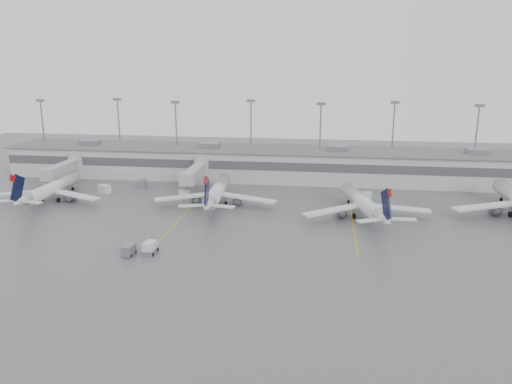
# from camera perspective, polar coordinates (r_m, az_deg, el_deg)

# --- Properties ---
(ground) EXTENTS (260.00, 260.00, 0.00)m
(ground) POSITION_cam_1_polar(r_m,az_deg,el_deg) (81.87, -0.68, -7.73)
(ground) COLOR #545457
(ground) RESTS_ON ground
(terminal) EXTENTS (152.00, 17.00, 9.45)m
(terminal) POSITION_cam_1_polar(r_m,az_deg,el_deg) (135.96, 3.00, 3.26)
(terminal) COLOR #A9A9A4
(terminal) RESTS_ON ground
(light_masts) EXTENTS (142.40, 8.00, 20.60)m
(light_masts) POSITION_cam_1_polar(r_m,az_deg,el_deg) (140.30, 3.25, 6.87)
(light_masts) COLOR gray
(light_masts) RESTS_ON ground
(jet_bridge_left) EXTENTS (4.00, 17.20, 7.00)m
(jet_bridge_left) POSITION_cam_1_polar(r_m,az_deg,el_deg) (140.54, -20.67, 2.57)
(jet_bridge_left) COLOR #9C9EA1
(jet_bridge_left) RESTS_ON ground
(jet_bridge_right) EXTENTS (4.00, 17.20, 7.00)m
(jet_bridge_right) POSITION_cam_1_polar(r_m,az_deg,el_deg) (127.63, -6.71, 2.27)
(jet_bridge_right) COLOR #9C9EA1
(jet_bridge_right) RESTS_ON ground
(stand_markings) EXTENTS (105.25, 40.00, 0.01)m
(stand_markings) POSITION_cam_1_polar(r_m,az_deg,el_deg) (104.24, 1.31, -2.70)
(stand_markings) COLOR gold
(stand_markings) RESTS_ON ground
(jet_far_left) EXTENTS (25.96, 29.06, 9.41)m
(jet_far_left) POSITION_cam_1_polar(r_m,az_deg,el_deg) (123.09, -22.47, 0.31)
(jet_far_left) COLOR silver
(jet_far_left) RESTS_ON ground
(jet_mid_left) EXTENTS (27.12, 30.46, 9.85)m
(jet_mid_left) POSITION_cam_1_polar(r_m,az_deg,el_deg) (111.02, -4.53, -0.00)
(jet_mid_left) COLOR silver
(jet_mid_left) RESTS_ON ground
(jet_mid_right) EXTENTS (25.89, 29.39, 9.69)m
(jet_mid_right) POSITION_cam_1_polar(r_m,az_deg,el_deg) (104.51, 12.21, -1.28)
(jet_mid_right) COLOR silver
(jet_mid_right) RESTS_ON ground
(baggage_tug) EXTENTS (2.16, 3.24, 2.05)m
(baggage_tug) POSITION_cam_1_polar(r_m,az_deg,el_deg) (85.90, -12.05, -6.39)
(baggage_tug) COLOR silver
(baggage_tug) RESTS_ON ground
(baggage_cart) EXTENTS (1.69, 2.85, 1.81)m
(baggage_cart) POSITION_cam_1_polar(r_m,az_deg,el_deg) (85.93, -14.35, -6.42)
(baggage_cart) COLOR slate
(baggage_cart) RESTS_ON ground
(gse_uld_a) EXTENTS (3.26, 2.82, 1.95)m
(gse_uld_a) POSITION_cam_1_polar(r_m,az_deg,el_deg) (127.19, -16.91, 0.34)
(gse_uld_a) COLOR silver
(gse_uld_a) RESTS_ON ground
(gse_uld_b) EXTENTS (2.62, 2.04, 1.65)m
(gse_uld_b) POSITION_cam_1_polar(r_m,az_deg,el_deg) (119.19, -8.20, -0.19)
(gse_uld_b) COLOR silver
(gse_uld_b) RESTS_ON ground
(gse_uld_c) EXTENTS (2.54, 1.97, 1.60)m
(gse_uld_c) POSITION_cam_1_polar(r_m,az_deg,el_deg) (119.42, 12.49, -0.37)
(gse_uld_c) COLOR silver
(gse_uld_c) RESTS_ON ground
(gse_loader) EXTENTS (2.37, 3.33, 1.92)m
(gse_loader) POSITION_cam_1_polar(r_m,az_deg,el_deg) (130.03, -12.89, 0.91)
(gse_loader) COLOR slate
(gse_loader) RESTS_ON ground
(cone_a) EXTENTS (0.45, 0.45, 0.72)m
(cone_a) POSITION_cam_1_polar(r_m,az_deg,el_deg) (135.86, -21.55, 0.57)
(cone_a) COLOR #FF3C05
(cone_a) RESTS_ON ground
(cone_b) EXTENTS (0.46, 0.46, 0.73)m
(cone_b) POSITION_cam_1_polar(r_m,az_deg,el_deg) (116.32, -8.30, -0.80)
(cone_b) COLOR #FF3C05
(cone_b) RESTS_ON ground
(cone_c) EXTENTS (0.40, 0.40, 0.63)m
(cone_c) POSITION_cam_1_polar(r_m,az_deg,el_deg) (117.39, 5.22, -0.59)
(cone_c) COLOR #FF3C05
(cone_c) RESTS_ON ground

